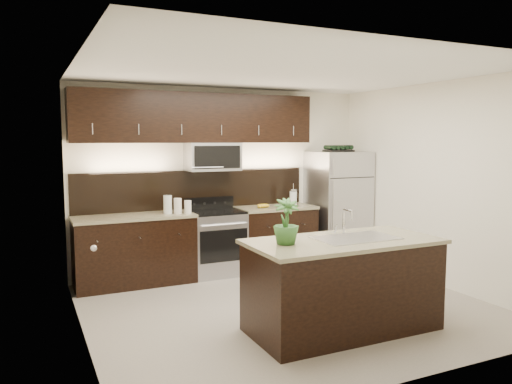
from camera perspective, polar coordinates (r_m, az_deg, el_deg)
ground at (r=5.99m, az=3.61°, el=-12.96°), size 4.50×4.50×0.00m
room_walls at (r=5.58m, az=2.91°, el=3.44°), size 4.52×4.02×2.71m
counter_run at (r=7.18m, az=-6.14°, el=-5.88°), size 3.51×0.65×0.94m
upper_fixtures at (r=7.18m, az=-6.47°, el=7.52°), size 3.49×0.40×1.66m
island at (r=5.25m, az=9.86°, el=-10.39°), size 1.96×0.96×0.94m
sink_faucet at (r=5.23m, az=11.24°, el=-5.01°), size 0.84×0.50×0.28m
refrigerator at (r=8.07m, az=9.30°, el=-1.68°), size 0.85×0.76×1.75m
wine_rack at (r=8.00m, az=9.41°, el=4.91°), size 0.43×0.27×0.10m
plant at (r=4.81m, az=3.46°, el=-3.39°), size 0.30×0.30×0.44m
canisters at (r=6.88m, az=-9.20°, el=-1.53°), size 0.36×0.20×0.25m
french_press at (r=7.63m, az=4.28°, el=-0.64°), size 0.12×0.12×0.33m
bananas at (r=7.34m, az=0.38°, el=-1.61°), size 0.23×0.19×0.06m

